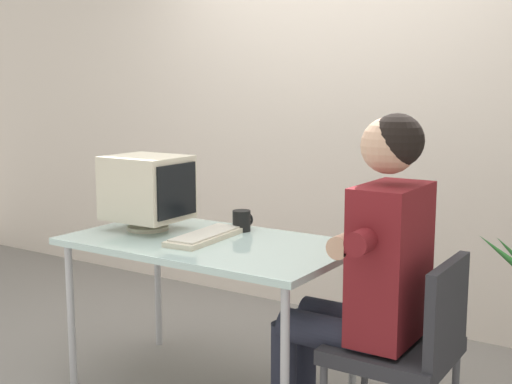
# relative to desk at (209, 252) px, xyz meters

# --- Properties ---
(wall_back) EXTENTS (8.00, 0.10, 3.00)m
(wall_back) POSITION_rel_desk_xyz_m (0.30, 1.40, 0.81)
(wall_back) COLOR beige
(wall_back) RESTS_ON ground_plane
(desk) EXTENTS (1.32, 0.75, 0.75)m
(desk) POSITION_rel_desk_xyz_m (0.00, 0.00, 0.00)
(desk) COLOR #B7B7BC
(desk) RESTS_ON ground_plane
(crt_monitor) EXTENTS (0.38, 0.33, 0.37)m
(crt_monitor) POSITION_rel_desk_xyz_m (-0.39, 0.02, 0.27)
(crt_monitor) COLOR beige
(crt_monitor) RESTS_ON desk
(keyboard) EXTENTS (0.19, 0.48, 0.03)m
(keyboard) POSITION_rel_desk_xyz_m (-0.02, 0.01, 0.07)
(keyboard) COLOR beige
(keyboard) RESTS_ON desk
(office_chair) EXTENTS (0.46, 0.46, 0.81)m
(office_chair) POSITION_rel_desk_xyz_m (0.98, -0.02, -0.23)
(office_chair) COLOR #4C4C51
(office_chair) RESTS_ON ground_plane
(person_seated) EXTENTS (0.72, 0.59, 1.36)m
(person_seated) POSITION_rel_desk_xyz_m (0.80, -0.02, 0.05)
(person_seated) COLOR maroon
(person_seated) RESTS_ON ground_plane
(desk_mug) EXTENTS (0.09, 0.10, 0.10)m
(desk_mug) POSITION_rel_desk_xyz_m (0.02, 0.25, 0.11)
(desk_mug) COLOR black
(desk_mug) RESTS_ON desk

